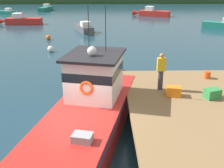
{
  "coord_description": "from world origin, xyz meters",
  "views": [
    {
      "loc": [
        0.93,
        -9.33,
        5.79
      ],
      "look_at": [
        1.2,
        2.08,
        1.4
      ],
      "focal_mm": 44.52,
      "sensor_mm": 36.0,
      "label": 1
    }
  ],
  "objects_px": {
    "mooring_buoy_outer": "(48,37)",
    "bait_bucket": "(207,75)",
    "moored_boat_mid_harbor": "(152,13)",
    "mooring_buoy_channel_marker": "(51,49)",
    "deckhand_by_the_boat": "(161,71)",
    "moored_boat_far_right": "(21,20)",
    "moored_boat_outer_mooring": "(224,25)",
    "main_fishing_boat": "(91,107)",
    "moored_boat_off_the_point": "(46,8)",
    "moored_boat_near_channel": "(85,28)",
    "crate_stack_mid_dock": "(173,91)",
    "moored_boat_far_left": "(7,12)",
    "crate_single_by_cleat": "(212,93)"
  },
  "relations": [
    {
      "from": "moored_boat_mid_harbor",
      "to": "mooring_buoy_channel_marker",
      "type": "height_order",
      "value": "moored_boat_mid_harbor"
    },
    {
      "from": "deckhand_by_the_boat",
      "to": "moored_boat_off_the_point",
      "type": "xyz_separation_m",
      "value": [
        -13.38,
        42.11,
        -1.65
      ]
    },
    {
      "from": "moored_boat_mid_harbor",
      "to": "mooring_buoy_channel_marker",
      "type": "xyz_separation_m",
      "value": [
        -11.99,
        -22.51,
        -0.27
      ]
    },
    {
      "from": "mooring_buoy_outer",
      "to": "mooring_buoy_channel_marker",
      "type": "distance_m",
      "value": 4.95
    },
    {
      "from": "crate_stack_mid_dock",
      "to": "deckhand_by_the_boat",
      "type": "distance_m",
      "value": 1.06
    },
    {
      "from": "moored_boat_mid_harbor",
      "to": "mooring_buoy_outer",
      "type": "distance_m",
      "value": 22.01
    },
    {
      "from": "moored_boat_far_left",
      "to": "moored_boat_mid_harbor",
      "type": "height_order",
      "value": "moored_boat_mid_harbor"
    },
    {
      "from": "moored_boat_outer_mooring",
      "to": "mooring_buoy_channel_marker",
      "type": "distance_m",
      "value": 21.64
    },
    {
      "from": "moored_boat_mid_harbor",
      "to": "moored_boat_outer_mooring",
      "type": "bearing_deg",
      "value": -59.99
    },
    {
      "from": "crate_single_by_cleat",
      "to": "mooring_buoy_channel_marker",
      "type": "height_order",
      "value": "crate_single_by_cleat"
    },
    {
      "from": "crate_single_by_cleat",
      "to": "mooring_buoy_outer",
      "type": "relative_size",
      "value": 1.27
    },
    {
      "from": "deckhand_by_the_boat",
      "to": "moored_boat_off_the_point",
      "type": "distance_m",
      "value": 44.22
    },
    {
      "from": "main_fishing_boat",
      "to": "crate_stack_mid_dock",
      "type": "height_order",
      "value": "main_fishing_boat"
    },
    {
      "from": "moored_boat_far_left",
      "to": "moored_boat_near_channel",
      "type": "height_order",
      "value": "moored_boat_near_channel"
    },
    {
      "from": "moored_boat_near_channel",
      "to": "moored_boat_mid_harbor",
      "type": "height_order",
      "value": "moored_boat_mid_harbor"
    },
    {
      "from": "main_fishing_boat",
      "to": "moored_boat_off_the_point",
      "type": "distance_m",
      "value": 44.64
    },
    {
      "from": "moored_boat_mid_harbor",
      "to": "mooring_buoy_outer",
      "type": "height_order",
      "value": "moored_boat_mid_harbor"
    },
    {
      "from": "bait_bucket",
      "to": "mooring_buoy_outer",
      "type": "xyz_separation_m",
      "value": [
        -10.6,
        14.82,
        -1.13
      ]
    },
    {
      "from": "deckhand_by_the_boat",
      "to": "mooring_buoy_outer",
      "type": "bearing_deg",
      "value": 116.41
    },
    {
      "from": "moored_boat_near_channel",
      "to": "crate_single_by_cleat",
      "type": "bearing_deg",
      "value": -72.74
    },
    {
      "from": "moored_boat_mid_harbor",
      "to": "mooring_buoy_channel_marker",
      "type": "relative_size",
      "value": 11.79
    },
    {
      "from": "bait_bucket",
      "to": "moored_boat_outer_mooring",
      "type": "relative_size",
      "value": 0.07
    },
    {
      "from": "crate_stack_mid_dock",
      "to": "moored_boat_far_left",
      "type": "xyz_separation_m",
      "value": [
        -19.11,
        37.23,
        -1.03
      ]
    },
    {
      "from": "deckhand_by_the_boat",
      "to": "moored_boat_outer_mooring",
      "type": "relative_size",
      "value": 0.33
    },
    {
      "from": "crate_stack_mid_dock",
      "to": "moored_boat_outer_mooring",
      "type": "height_order",
      "value": "crate_stack_mid_dock"
    },
    {
      "from": "moored_boat_near_channel",
      "to": "deckhand_by_the_boat",
      "type": "bearing_deg",
      "value": -77.0
    },
    {
      "from": "mooring_buoy_channel_marker",
      "to": "mooring_buoy_outer",
      "type": "bearing_deg",
      "value": 102.88
    },
    {
      "from": "crate_stack_mid_dock",
      "to": "bait_bucket",
      "type": "distance_m",
      "value": 2.99
    },
    {
      "from": "bait_bucket",
      "to": "crate_stack_mid_dock",
      "type": "bearing_deg",
      "value": -135.68
    },
    {
      "from": "bait_bucket",
      "to": "main_fishing_boat",
      "type": "bearing_deg",
      "value": -154.26
    },
    {
      "from": "deckhand_by_the_boat",
      "to": "moored_boat_far_left",
      "type": "distance_m",
      "value": 41.06
    },
    {
      "from": "crate_stack_mid_dock",
      "to": "moored_boat_off_the_point",
      "type": "bearing_deg",
      "value": 107.86
    },
    {
      "from": "main_fishing_boat",
      "to": "moored_boat_off_the_point",
      "type": "relative_size",
      "value": 2.07
    },
    {
      "from": "moored_boat_near_channel",
      "to": "moored_boat_outer_mooring",
      "type": "distance_m",
      "value": 16.67
    },
    {
      "from": "mooring_buoy_channel_marker",
      "to": "moored_boat_off_the_point",
      "type": "bearing_deg",
      "value": 101.84
    },
    {
      "from": "crate_stack_mid_dock",
      "to": "moored_boat_off_the_point",
      "type": "xyz_separation_m",
      "value": [
        -13.8,
        42.83,
        -0.98
      ]
    },
    {
      "from": "bait_bucket",
      "to": "deckhand_by_the_boat",
      "type": "distance_m",
      "value": 2.98
    },
    {
      "from": "mooring_buoy_channel_marker",
      "to": "deckhand_by_the_boat",
      "type": "bearing_deg",
      "value": -58.61
    },
    {
      "from": "moored_boat_far_left",
      "to": "moored_boat_far_right",
      "type": "bearing_deg",
      "value": -63.53
    },
    {
      "from": "main_fishing_boat",
      "to": "moored_boat_off_the_point",
      "type": "height_order",
      "value": "main_fishing_boat"
    },
    {
      "from": "moored_boat_outer_mooring",
      "to": "moored_boat_off_the_point",
      "type": "distance_m",
      "value": 32.24
    },
    {
      "from": "moored_boat_outer_mooring",
      "to": "moored_boat_far_left",
      "type": "bearing_deg",
      "value": 154.71
    },
    {
      "from": "moored_boat_far_left",
      "to": "moored_boat_off_the_point",
      "type": "relative_size",
      "value": 0.87
    },
    {
      "from": "moored_boat_far_right",
      "to": "moored_boat_outer_mooring",
      "type": "xyz_separation_m",
      "value": [
        25.35,
        -3.97,
        -0.04
      ]
    },
    {
      "from": "moored_boat_far_right",
      "to": "moored_boat_off_the_point",
      "type": "height_order",
      "value": "moored_boat_far_right"
    },
    {
      "from": "moored_boat_far_left",
      "to": "mooring_buoy_channel_marker",
      "type": "bearing_deg",
      "value": -64.94
    },
    {
      "from": "mooring_buoy_outer",
      "to": "bait_bucket",
      "type": "bearing_deg",
      "value": -54.43
    },
    {
      "from": "moored_boat_mid_harbor",
      "to": "main_fishing_boat",
      "type": "bearing_deg",
      "value": -102.85
    },
    {
      "from": "deckhand_by_the_boat",
      "to": "moored_boat_near_channel",
      "type": "relative_size",
      "value": 0.34
    },
    {
      "from": "main_fishing_boat",
      "to": "moored_boat_near_channel",
      "type": "xyz_separation_m",
      "value": [
        -1.75,
        21.72,
        -0.59
      ]
    }
  ]
}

